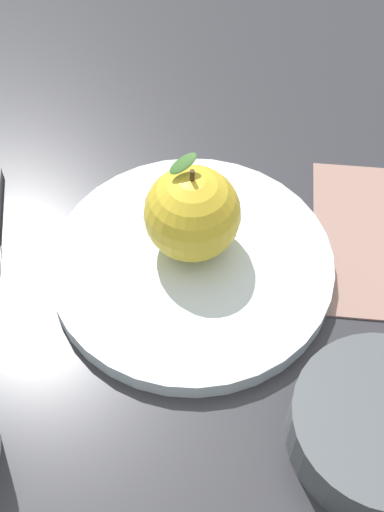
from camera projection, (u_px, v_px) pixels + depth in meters
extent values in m
plane|color=#2D2D33|center=(164.00, 272.00, 0.57)|extent=(2.40, 2.40, 0.00)
cylinder|color=silver|center=(192.00, 265.00, 0.57)|extent=(0.23, 0.23, 0.02)
torus|color=silver|center=(192.00, 262.00, 0.57)|extent=(0.23, 0.23, 0.01)
sphere|color=gold|center=(191.00, 213.00, 0.54)|extent=(0.08, 0.08, 0.08)
cylinder|color=#4C3319|center=(191.00, 175.00, 0.51)|extent=(0.00, 0.00, 0.01)
ellipsoid|color=#386628|center=(183.00, 163.00, 0.51)|extent=(0.01, 0.02, 0.01)
cylinder|color=#4C5156|center=(382.00, 428.00, 0.47)|extent=(0.13, 0.13, 0.04)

